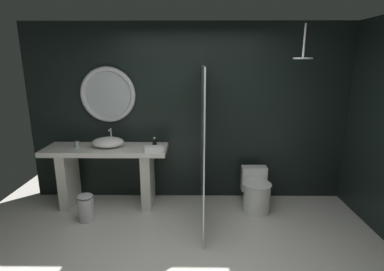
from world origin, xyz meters
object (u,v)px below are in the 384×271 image
(soap_dispenser, at_px, (155,143))
(rain_shower_head, at_px, (303,55))
(vessel_sink, at_px, (108,142))
(round_wall_mirror, at_px, (108,95))
(tumbler_cup, at_px, (77,144))
(waste_bin, at_px, (86,207))
(toilet, at_px, (256,192))
(folded_hand_towel, at_px, (154,149))

(soap_dispenser, xyz_separation_m, rain_shower_head, (1.89, -0.24, 1.18))
(vessel_sink, distance_m, round_wall_mirror, 0.69)
(tumbler_cup, distance_m, round_wall_mirror, 0.83)
(rain_shower_head, bearing_deg, vessel_sink, 174.54)
(soap_dispenser, bearing_deg, tumbler_cup, -179.75)
(tumbler_cup, relative_size, soap_dispenser, 0.56)
(soap_dispenser, height_order, rain_shower_head, rain_shower_head)
(tumbler_cup, distance_m, waste_bin, 0.90)
(toilet, height_order, folded_hand_towel, folded_hand_towel)
(waste_bin, height_order, folded_hand_towel, folded_hand_towel)
(soap_dispenser, height_order, folded_hand_towel, soap_dispenser)
(rain_shower_head, bearing_deg, toilet, 166.52)
(round_wall_mirror, xyz_separation_m, toilet, (2.12, -0.39, -1.33))
(soap_dispenser, relative_size, rain_shower_head, 0.35)
(round_wall_mirror, bearing_deg, rain_shower_head, -10.93)
(rain_shower_head, bearing_deg, soap_dispenser, 172.73)
(rain_shower_head, xyz_separation_m, toilet, (-0.45, 0.11, -1.87))
(vessel_sink, relative_size, soap_dispenser, 3.02)
(round_wall_mirror, bearing_deg, soap_dispenser, -20.47)
(rain_shower_head, relative_size, folded_hand_towel, 1.66)
(rain_shower_head, relative_size, toilet, 0.73)
(soap_dispenser, bearing_deg, waste_bin, -151.63)
(soap_dispenser, bearing_deg, rain_shower_head, -7.27)
(waste_bin, bearing_deg, soap_dispenser, 28.37)
(toilet, bearing_deg, tumbler_cup, 177.12)
(toilet, xyz_separation_m, waste_bin, (-2.30, -0.34, -0.07))
(tumbler_cup, bearing_deg, folded_hand_towel, -9.47)
(toilet, relative_size, folded_hand_towel, 2.29)
(toilet, bearing_deg, waste_bin, -171.69)
(round_wall_mirror, bearing_deg, waste_bin, -103.89)
(soap_dispenser, distance_m, rain_shower_head, 2.24)
(soap_dispenser, distance_m, folded_hand_towel, 0.19)
(folded_hand_towel, bearing_deg, round_wall_mirror, 147.50)
(vessel_sink, xyz_separation_m, toilet, (2.09, -0.13, -0.69))
(tumbler_cup, bearing_deg, toilet, -2.88)
(vessel_sink, distance_m, rain_shower_head, 2.82)
(waste_bin, bearing_deg, round_wall_mirror, 76.11)
(round_wall_mirror, height_order, folded_hand_towel, round_wall_mirror)
(waste_bin, bearing_deg, tumbler_cup, 116.22)
(vessel_sink, xyz_separation_m, tumbler_cup, (-0.44, -0.01, -0.03))
(waste_bin, bearing_deg, toilet, 8.31)
(tumbler_cup, height_order, soap_dispenser, soap_dispenser)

